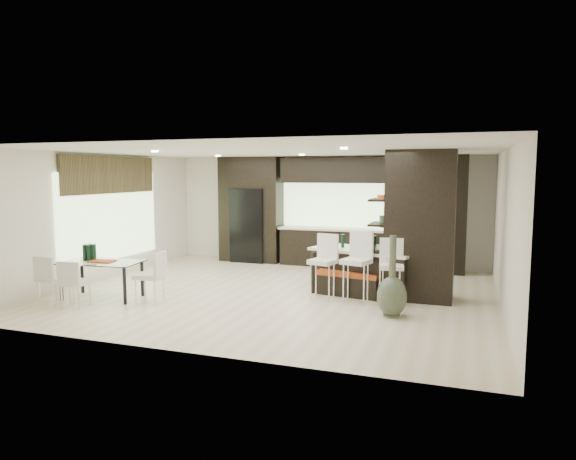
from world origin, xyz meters
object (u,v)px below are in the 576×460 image
at_px(stool_right, 391,278).
at_px(chair_far, 54,282).
at_px(floor_vase, 392,276).
at_px(chair_near, 76,286).
at_px(stool_left, 322,273).
at_px(bench, 350,283).
at_px(chair_end, 150,279).
at_px(dining_table, 102,280).
at_px(kitchen_island, 364,271).
at_px(stool_mid, 356,274).

bearing_deg(stool_right, chair_far, -169.57).
xyz_separation_m(floor_vase, chair_near, (-5.18, -1.21, -0.28)).
xyz_separation_m(stool_left, bench, (0.40, 0.46, -0.25)).
bearing_deg(chair_near, chair_far, 175.32).
xyz_separation_m(stool_left, chair_end, (-2.81, -1.27, -0.06)).
relative_size(stool_left, dining_table, 0.68).
bearing_deg(chair_near, chair_end, 27.16).
bearing_deg(kitchen_island, chair_end, -133.56).
height_order(stool_left, chair_near, stool_left).
distance_m(dining_table, chair_near, 0.68).
distance_m(stool_left, stool_right, 1.24).
bearing_deg(chair_near, stool_mid, 16.81).
distance_m(stool_left, stool_mid, 0.62).
bearing_deg(stool_mid, dining_table, -148.60).
xyz_separation_m(stool_left, chair_near, (-3.83, -1.95, -0.10)).
distance_m(stool_right, dining_table, 5.22).
relative_size(bench, floor_vase, 0.92).
bearing_deg(chair_far, chair_near, 8.05).
height_order(kitchen_island, chair_far, kitchen_island).
relative_size(stool_right, chair_near, 1.23).
bearing_deg(stool_left, stool_mid, 12.94).
relative_size(floor_vase, chair_far, 1.60).
bearing_deg(stool_right, bench, 141.99).
bearing_deg(stool_right, dining_table, -175.16).
height_order(stool_left, floor_vase, floor_vase).
height_order(chair_near, chair_far, chair_far).
distance_m(stool_mid, chair_near, 4.85).
distance_m(stool_right, chair_far, 5.85).
bearing_deg(kitchen_island, chair_near, -132.73).
bearing_deg(floor_vase, dining_table, -174.23).
xyz_separation_m(floor_vase, chair_far, (-5.62, -1.22, -0.25)).
relative_size(stool_left, bench, 0.79).
bearing_deg(dining_table, chair_far, -129.57).
relative_size(dining_table, chair_end, 1.68).
bearing_deg(stool_left, chair_end, -141.55).
xyz_separation_m(floor_vase, chair_end, (-4.17, -0.52, -0.23)).
bearing_deg(stool_left, bench, 62.86).
relative_size(stool_left, floor_vase, 0.73).
height_order(floor_vase, chair_end, floor_vase).
xyz_separation_m(stool_mid, chair_near, (-4.44, -1.94, -0.13)).
height_order(stool_right, bench, stool_right).
xyz_separation_m(dining_table, chair_end, (1.01, 0.00, 0.08)).
bearing_deg(chair_end, floor_vase, -91.56).
xyz_separation_m(bench, chair_far, (-4.67, -2.43, 0.18)).
bearing_deg(chair_near, floor_vase, 6.32).
height_order(dining_table, chair_end, chair_end).
bearing_deg(stool_right, stool_left, 170.91).
bearing_deg(chair_end, kitchen_island, -68.29).
height_order(stool_mid, stool_right, stool_mid).
relative_size(stool_right, dining_table, 0.66).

